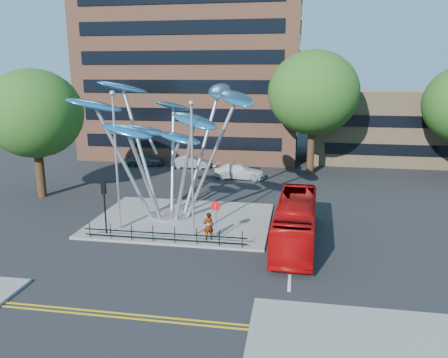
% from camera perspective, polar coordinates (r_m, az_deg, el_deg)
% --- Properties ---
extents(ground, '(120.00, 120.00, 0.00)m').
position_cam_1_polar(ground, '(24.84, -6.76, -10.10)').
color(ground, black).
rests_on(ground, ground).
extents(traffic_island, '(12.00, 9.00, 0.15)m').
position_cam_1_polar(traffic_island, '(30.44, -5.43, -5.33)').
color(traffic_island, slate).
rests_on(traffic_island, ground).
extents(pavement_right, '(12.00, 6.00, 0.15)m').
position_cam_1_polar(pavement_right, '(18.34, 23.32, -20.34)').
color(pavement_right, slate).
rests_on(pavement_right, ground).
extents(double_yellow_near, '(40.00, 0.12, 0.01)m').
position_cam_1_polar(double_yellow_near, '(19.80, -11.81, -16.95)').
color(double_yellow_near, gold).
rests_on(double_yellow_near, ground).
extents(double_yellow_far, '(40.00, 0.12, 0.01)m').
position_cam_1_polar(double_yellow_far, '(19.56, -12.14, -17.37)').
color(double_yellow_far, gold).
rests_on(double_yellow_far, ground).
extents(brick_tower, '(25.00, 15.00, 30.00)m').
position_cam_1_polar(brick_tower, '(55.42, -3.82, 18.96)').
color(brick_tower, '#8E573E').
rests_on(brick_tower, ground).
extents(low_building_near, '(15.00, 8.00, 8.00)m').
position_cam_1_polar(low_building_near, '(52.94, 19.87, 6.48)').
color(low_building_near, '#9C815C').
rests_on(low_building_near, ground).
extents(tree_right, '(8.80, 8.80, 12.11)m').
position_cam_1_polar(tree_right, '(43.81, 11.61, 10.95)').
color(tree_right, black).
rests_on(tree_right, ground).
extents(tree_left, '(7.60, 7.60, 10.32)m').
position_cam_1_polar(tree_left, '(37.97, -23.55, 7.81)').
color(tree_left, black).
rests_on(tree_left, ground).
extents(leaf_sculpture, '(12.72, 9.54, 9.51)m').
position_cam_1_polar(leaf_sculpture, '(29.88, -7.39, 7.65)').
color(leaf_sculpture, '#9EA0A5').
rests_on(leaf_sculpture, traffic_island).
extents(street_lamp_left, '(0.36, 0.36, 8.80)m').
position_cam_1_polar(street_lamp_left, '(27.96, -13.97, 3.79)').
color(street_lamp_left, '#9EA0A5').
rests_on(street_lamp_left, traffic_island).
extents(street_lamp_right, '(0.36, 0.36, 8.30)m').
position_cam_1_polar(street_lamp_right, '(25.95, -4.18, 2.82)').
color(street_lamp_right, '#9EA0A5').
rests_on(street_lamp_right, traffic_island).
extents(traffic_light_island, '(0.28, 0.18, 3.42)m').
position_cam_1_polar(traffic_light_island, '(27.87, -15.40, -2.12)').
color(traffic_light_island, black).
rests_on(traffic_light_island, traffic_island).
extents(no_entry_sign_island, '(0.60, 0.10, 2.45)m').
position_cam_1_polar(no_entry_sign_island, '(26.02, -1.08, -4.58)').
color(no_entry_sign_island, '#9EA0A5').
rests_on(no_entry_sign_island, traffic_island).
extents(pedestrian_railing_front, '(10.00, 0.06, 1.00)m').
position_cam_1_polar(pedestrian_railing_front, '(26.40, -7.87, -7.35)').
color(pedestrian_railing_front, black).
rests_on(pedestrian_railing_front, traffic_island).
extents(red_bus, '(2.70, 9.74, 2.69)m').
position_cam_1_polar(red_bus, '(26.51, 9.33, -5.50)').
color(red_bus, '#AF0809').
rests_on(red_bus, ground).
extents(pedestrian, '(0.75, 0.65, 1.73)m').
position_cam_1_polar(pedestrian, '(26.35, -2.04, -6.20)').
color(pedestrian, gray).
rests_on(pedestrian, traffic_island).
extents(parked_car_left, '(4.37, 2.34, 1.41)m').
position_cam_1_polar(parked_car_left, '(48.55, -10.35, 2.54)').
color(parked_car_left, '#45484D').
rests_on(parked_car_left, ground).
extents(parked_car_mid, '(4.05, 1.49, 1.33)m').
position_cam_1_polar(parked_car_mid, '(46.77, -4.42, 2.24)').
color(parked_car_mid, '#AEB0B6').
rests_on(parked_car_mid, ground).
extents(parked_car_right, '(4.99, 2.17, 1.43)m').
position_cam_1_polar(parked_car_right, '(42.03, 2.03, 1.02)').
color(parked_car_right, silver).
rests_on(parked_car_right, ground).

